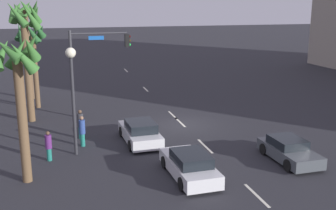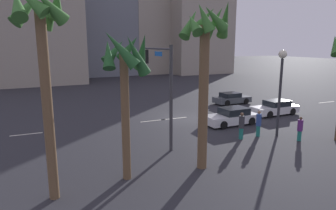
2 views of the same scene
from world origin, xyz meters
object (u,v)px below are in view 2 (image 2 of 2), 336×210
(palm_tree_2, at_px, (206,48))
(building_0, at_px, (15,24))
(car_2, at_px, (232,117))
(car_0, at_px, (232,98))
(traffic_signal, at_px, (161,78))
(pedestrian_0, at_px, (241,125))
(pedestrian_2, at_px, (259,123))
(pedestrian_1, at_px, (300,128))
(building_1, at_px, (197,29))
(building_2, at_px, (161,24))
(streetlamp, at_px, (281,76))
(palm_tree_1, at_px, (126,68))
(car_1, at_px, (275,108))
(palm_tree_3, at_px, (42,41))
(building_3, at_px, (98,18))

(palm_tree_2, relative_size, building_0, 0.42)
(car_2, relative_size, palm_tree_2, 0.53)
(car_0, height_order, traffic_signal, traffic_signal)
(palm_tree_2, bearing_deg, car_2, -134.49)
(pedestrian_0, bearing_deg, pedestrian_2, -179.54)
(pedestrian_1, bearing_deg, building_1, -110.66)
(traffic_signal, xyz_separation_m, building_2, (-20.06, -49.22, 6.69))
(streetlamp, bearing_deg, car_0, -109.62)
(car_2, xyz_separation_m, palm_tree_1, (10.41, 6.40, 4.68))
(pedestrian_0, bearing_deg, car_1, -147.17)
(car_1, xyz_separation_m, streetlamp, (4.59, 5.18, 3.59))
(traffic_signal, relative_size, pedestrian_1, 3.84)
(streetlamp, height_order, palm_tree_1, palm_tree_1)
(car_0, distance_m, pedestrian_2, 11.76)
(car_2, bearing_deg, car_1, -167.09)
(traffic_signal, bearing_deg, palm_tree_1, 51.26)
(streetlamp, height_order, pedestrian_1, streetlamp)
(car_2, bearing_deg, pedestrian_2, 86.76)
(car_1, height_order, palm_tree_3, palm_tree_3)
(traffic_signal, bearing_deg, streetlamp, 167.90)
(palm_tree_2, relative_size, building_1, 0.44)
(pedestrian_0, bearing_deg, building_1, -115.12)
(building_3, bearing_deg, car_1, 94.88)
(streetlamp, height_order, palm_tree_3, palm_tree_3)
(car_0, distance_m, palm_tree_3, 24.16)
(pedestrian_1, height_order, building_2, building_2)
(pedestrian_0, bearing_deg, palm_tree_2, 33.04)
(car_1, xyz_separation_m, pedestrian_0, (7.34, 4.74, 0.36))
(traffic_signal, distance_m, palm_tree_3, 8.56)
(pedestrian_1, xyz_separation_m, pedestrian_2, (1.86, -1.89, 0.11))
(streetlamp, relative_size, pedestrian_2, 3.25)
(traffic_signal, bearing_deg, pedestrian_1, 159.88)
(car_0, xyz_separation_m, building_3, (6.23, -40.68, 11.22))
(building_1, bearing_deg, streetlamp, 65.66)
(pedestrian_2, xyz_separation_m, building_2, (-13.26, -50.50, 9.97))
(car_1, bearing_deg, building_1, -108.70)
(palm_tree_2, distance_m, building_3, 54.87)
(traffic_signal, height_order, streetlamp, traffic_signal)
(palm_tree_3, bearing_deg, building_0, -86.06)
(pedestrian_1, relative_size, palm_tree_1, 0.23)
(car_2, relative_size, pedestrian_0, 2.41)
(streetlamp, xyz_separation_m, pedestrian_1, (-0.57, 1.44, -3.34))
(streetlamp, bearing_deg, building_3, -87.44)
(car_1, relative_size, building_1, 0.23)
(palm_tree_1, height_order, building_1, building_1)
(palm_tree_2, bearing_deg, car_0, -129.95)
(palm_tree_1, relative_size, building_3, 0.30)
(car_0, height_order, building_3, building_3)
(pedestrian_1, xyz_separation_m, palm_tree_3, (15.47, 1.52, 5.62))
(pedestrian_1, distance_m, pedestrian_2, 2.66)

